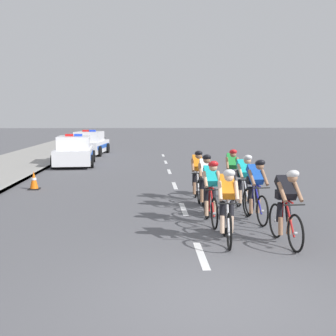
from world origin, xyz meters
TOP-DOWN VIEW (x-y plane):
  - ground_plane at (0.00, 0.00)m, footprint 160.00×160.00m
  - kerb_edge at (-5.84, 14.00)m, footprint 0.16×60.00m
  - lane_markings_centre at (0.00, 9.96)m, footprint 0.14×25.60m
  - cyclist_lead at (0.60, 2.71)m, footprint 0.44×1.72m
  - cyclist_second at (1.74, 2.53)m, footprint 0.44×1.72m
  - cyclist_third at (0.50, 4.25)m, footprint 0.43×1.72m
  - cyclist_fourth at (1.60, 4.46)m, footprint 0.45×1.72m
  - cyclist_fifth at (0.58, 5.87)m, footprint 0.42×1.72m
  - cyclist_sixth at (1.59, 5.68)m, footprint 0.44×1.72m
  - cyclist_seventh at (0.51, 7.09)m, footprint 0.42×1.72m
  - cyclist_eighth at (1.61, 7.52)m, footprint 0.44×1.72m
  - police_car_nearest at (-4.70, 16.76)m, footprint 2.30×4.54m
  - police_car_second at (-4.71, 22.81)m, footprint 2.29×4.54m
  - traffic_cone_mid at (-4.88, 9.35)m, footprint 0.36×0.36m

SIDE VIEW (x-z plane):
  - ground_plane at x=0.00m, z-range 0.00..0.00m
  - lane_markings_centre at x=0.00m, z-range 0.00..0.01m
  - kerb_edge at x=-5.84m, z-range 0.00..0.13m
  - traffic_cone_mid at x=-4.88m, z-range -0.01..0.63m
  - police_car_nearest at x=-4.70m, z-range -0.12..1.48m
  - police_car_second at x=-4.71m, z-range -0.12..1.48m
  - cyclist_lead at x=0.60m, z-range 0.00..1.57m
  - cyclist_second at x=1.74m, z-range 0.00..1.57m
  - cyclist_third at x=0.50m, z-range 0.00..1.57m
  - cyclist_fourth at x=1.60m, z-range 0.00..1.57m
  - cyclist_fifth at x=0.58m, z-range 0.00..1.57m
  - cyclist_sixth at x=1.59m, z-range 0.00..1.57m
  - cyclist_seventh at x=0.51m, z-range 0.00..1.57m
  - cyclist_eighth at x=1.61m, z-range 0.00..1.57m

